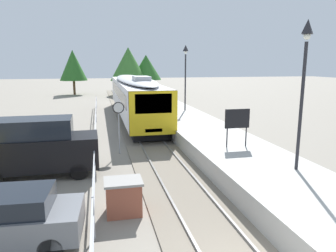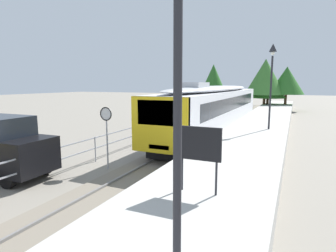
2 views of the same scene
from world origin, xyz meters
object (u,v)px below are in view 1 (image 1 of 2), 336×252
at_px(platform_notice_board, 237,120).
at_px(speed_limit_sign, 119,115).
at_px(platform_lamp_mid_platform, 185,65).
at_px(platform_lamp_near_end, 304,68).
at_px(parked_van_black, 37,147).
at_px(commuter_train, 134,94).
at_px(brick_utility_cabinet, 124,197).
at_px(parked_hatchback_grey, 5,219).

height_order(platform_notice_board, speed_limit_sign, speed_limit_sign).
bearing_deg(platform_lamp_mid_platform, speed_limit_sign, -124.31).
bearing_deg(platform_lamp_mid_platform, platform_lamp_near_end, -90.00).
height_order(platform_lamp_mid_platform, parked_van_black, platform_lamp_mid_platform).
height_order(platform_lamp_mid_platform, platform_notice_board, platform_lamp_mid_platform).
xyz_separation_m(commuter_train, platform_notice_board, (3.23, -14.03, 0.04)).
distance_m(platform_notice_board, brick_utility_cabinet, 6.99).
bearing_deg(commuter_train, speed_limit_sign, -100.59).
bearing_deg(platform_notice_board, parked_hatchback_grey, -149.74).
relative_size(platform_lamp_mid_platform, parked_van_black, 1.08).
bearing_deg(commuter_train, platform_lamp_mid_platform, -26.76).
relative_size(platform_lamp_near_end, brick_utility_cabinet, 4.42).
xyz_separation_m(platform_notice_board, speed_limit_sign, (-5.28, 3.08, -0.06)).
bearing_deg(brick_utility_cabinet, platform_lamp_mid_platform, 67.94).
bearing_deg(speed_limit_sign, parked_hatchback_grey, -113.10).
bearing_deg(parked_hatchback_grey, commuter_train, 73.85).
height_order(speed_limit_sign, brick_utility_cabinet, speed_limit_sign).
bearing_deg(platform_lamp_mid_platform, brick_utility_cabinet, -112.06).
xyz_separation_m(commuter_train, platform_lamp_mid_platform, (4.04, -2.04, 2.47)).
bearing_deg(platform_lamp_near_end, parked_hatchback_grey, -170.41).
relative_size(platform_lamp_near_end, parked_hatchback_grey, 1.31).
height_order(platform_notice_board, parked_hatchback_grey, platform_notice_board).
xyz_separation_m(platform_lamp_mid_platform, brick_utility_cabinet, (-6.42, -15.84, -4.05)).
height_order(platform_notice_board, parked_van_black, platform_notice_board).
xyz_separation_m(commuter_train, brick_utility_cabinet, (-2.38, -17.88, -1.58)).
distance_m(platform_lamp_mid_platform, brick_utility_cabinet, 17.56).
relative_size(commuter_train, brick_utility_cabinet, 16.52).
xyz_separation_m(platform_notice_board, brick_utility_cabinet, (-5.61, -3.84, -1.61)).
height_order(platform_lamp_near_end, platform_notice_board, platform_lamp_near_end).
distance_m(platform_lamp_mid_platform, parked_van_black, 15.46).
xyz_separation_m(parked_hatchback_grey, parked_van_black, (-0.13, 5.56, 0.50)).
relative_size(platform_notice_board, parked_van_black, 0.36).
relative_size(speed_limit_sign, parked_hatchback_grey, 0.69).
distance_m(platform_lamp_mid_platform, parked_hatchback_grey, 19.98).
distance_m(commuter_train, speed_limit_sign, 11.14).
bearing_deg(speed_limit_sign, platform_lamp_near_end, -47.22).
relative_size(platform_notice_board, parked_hatchback_grey, 0.44).
bearing_deg(platform_lamp_near_end, parked_van_black, 157.93).
bearing_deg(commuter_train, platform_notice_board, -77.05).
xyz_separation_m(platform_notice_board, parked_van_black, (-8.91, 0.44, -0.89)).
height_order(platform_notice_board, brick_utility_cabinet, platform_notice_board).
bearing_deg(platform_notice_board, parked_van_black, 177.17).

